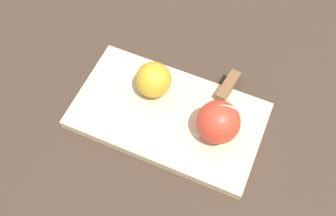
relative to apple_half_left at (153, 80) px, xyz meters
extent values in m
plane|color=#38281E|center=(0.05, -0.04, -0.06)|extent=(4.00, 4.00, 0.00)
cube|color=#D1B789|center=(0.05, -0.04, -0.05)|extent=(0.40, 0.25, 0.02)
sphere|color=gold|center=(0.00, 0.00, 0.00)|extent=(0.07, 0.07, 0.07)
cylinder|color=#EFE5C6|center=(-0.01, 0.00, 0.00)|extent=(0.01, 0.07, 0.07)
sphere|color=red|center=(0.15, -0.06, 0.01)|extent=(0.08, 0.08, 0.08)
cylinder|color=#EFE5C6|center=(0.15, -0.05, 0.01)|extent=(0.08, 0.03, 0.08)
cube|color=silver|center=(0.13, -0.03, -0.04)|extent=(0.04, 0.09, 0.00)
cube|color=brown|center=(0.15, 0.05, -0.03)|extent=(0.04, 0.08, 0.02)
camera|label=1|loc=(0.16, -0.41, 0.66)|focal=42.00mm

